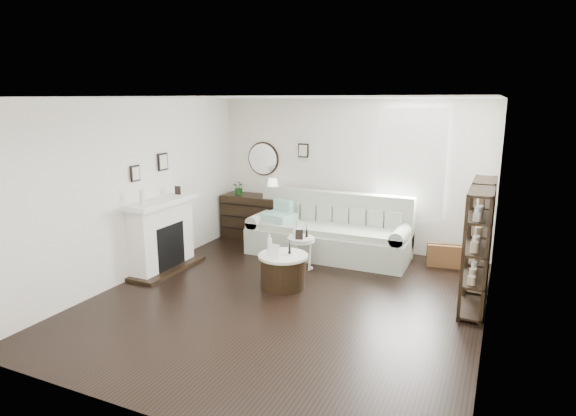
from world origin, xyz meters
The scene contains 18 objects.
room centered at (0.73, 2.70, 1.60)m, with size 5.50×5.50×5.50m.
fireplace centered at (-2.32, 0.30, 0.54)m, with size 0.50×1.40×1.84m.
shelf_unit_far centered at (2.33, 1.55, 0.80)m, with size 0.30×0.80×1.60m.
shelf_unit_near centered at (2.33, 0.65, 0.80)m, with size 0.30×0.80×1.60m.
sofa centered at (-0.13, 2.09, 0.36)m, with size 2.79×0.97×1.08m.
quilt centered at (-1.05, 1.95, 0.63)m, with size 0.55×0.45×0.14m, color #248656.
suitcase centered at (1.79, 2.30, 0.19)m, with size 0.56×0.19×0.37m, color brown.
dresser centered at (-1.80, 2.47, 0.43)m, with size 1.29×0.55×0.86m.
table_lamp centered at (-1.42, 2.47, 1.04)m, with size 0.23×0.23×0.36m, color white, non-canonical shape.
potted_plant centered at (-2.12, 2.42, 1.00)m, with size 0.25×0.21×0.28m, color #185519.
drum_table centered at (-0.24, 0.39, 0.25)m, with size 0.72×0.72×0.50m.
pedestal_table centered at (-0.30, 1.20, 0.49)m, with size 0.44×0.44×0.54m.
eiffel_drum centered at (-0.16, 0.44, 0.59)m, with size 0.11×0.11×0.19m, color black, non-canonical shape.
bottle_drum centered at (-0.42, 0.31, 0.65)m, with size 0.07×0.07×0.30m, color silver.
card_frame_drum centered at (-0.29, 0.21, 0.60)m, with size 0.15×0.01×0.20m, color white.
eiffel_ped centered at (-0.21, 1.23, 0.63)m, with size 0.11×0.11×0.20m, color black, non-canonical shape.
flask_ped centered at (-0.38, 1.22, 0.68)m, with size 0.15×0.15×0.28m, color silver, non-canonical shape.
card_frame_ped centered at (-0.28, 1.08, 0.61)m, with size 0.12×0.01×0.16m, color black.
Camera 1 is at (2.56, -5.59, 2.67)m, focal length 30.00 mm.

